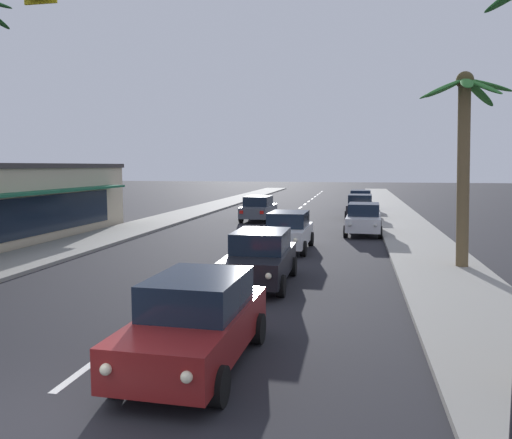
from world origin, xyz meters
The scene contains 12 objects.
sidewalk_right centered at (7.80, 20.00, 0.07)m, with size 3.20×110.00×0.14m, color gray.
sidewalk_left centered at (-7.80, 20.00, 0.07)m, with size 3.20×110.00×0.14m, color gray.
lane_markings centered at (0.44, 19.52, 0.00)m, with size 4.28×87.10×0.01m.
traffic_signal_mast centered at (2.89, -0.35, 5.44)m, with size 11.15×0.41×7.34m.
sedan_lead_at_stop_bar centered at (1.96, 2.86, 0.85)m, with size 2.03×4.48×1.68m.
sedan_third_in_queue centered at (1.91, 9.49, 0.85)m, with size 1.96×4.46×1.68m.
sedan_fifth_in_queue centered at (1.91, 16.11, 0.85)m, with size 2.01×4.48×1.68m.
sedan_oncoming_far centered at (-1.59, 27.37, 0.85)m, with size 2.03×4.48×1.68m.
sedan_parked_nearest_kerb centered at (5.10, 30.40, 0.85)m, with size 2.03×4.48×1.68m.
sedan_parked_mid_kerb centered at (5.24, 21.92, 0.85)m, with size 2.05×4.49×1.68m.
sedan_parked_far_kerb centered at (5.18, 36.95, 0.85)m, with size 1.99×4.47×1.68m.
palm_right_second centered at (8.45, 13.02, 4.72)m, with size 3.27×3.19×6.94m.
Camera 1 is at (4.80, -5.84, 3.70)m, focal length 35.53 mm.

